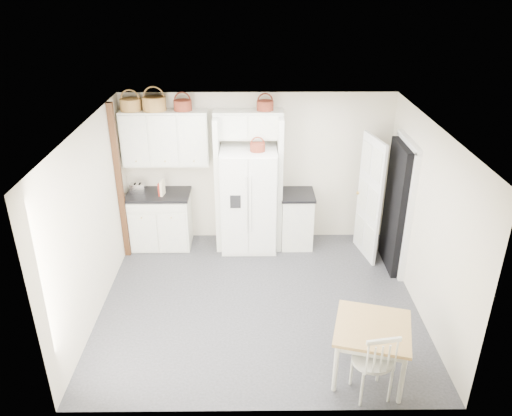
{
  "coord_description": "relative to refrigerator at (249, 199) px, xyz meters",
  "views": [
    {
      "loc": [
        -0.1,
        -5.96,
        4.37
      ],
      "look_at": [
        -0.04,
        0.4,
        1.32
      ],
      "focal_mm": 35.0,
      "sensor_mm": 36.0,
      "label": 1
    }
  ],
  "objects": [
    {
      "name": "ceiling",
      "position": [
        0.15,
        -1.63,
        1.71
      ],
      "size": [
        4.5,
        4.5,
        0.0
      ],
      "primitive_type": "plane",
      "color": "white",
      "rests_on": "wall_back"
    },
    {
      "name": "base_cab_right",
      "position": [
        0.82,
        0.07,
        -0.42
      ],
      "size": [
        0.53,
        0.63,
        0.93
      ],
      "primitive_type": "cube",
      "color": "silver",
      "rests_on": "floor"
    },
    {
      "name": "fridge_panel_left",
      "position": [
        -0.51,
        0.07,
        0.26
      ],
      "size": [
        0.08,
        0.6,
        2.3
      ],
      "primitive_type": "cube",
      "color": "silver",
      "rests_on": "floor"
    },
    {
      "name": "counter_right",
      "position": [
        0.82,
        0.07,
        0.06
      ],
      "size": [
        0.57,
        0.67,
        0.04
      ],
      "primitive_type": "cube",
      "color": "black",
      "rests_on": "base_cab_right"
    },
    {
      "name": "trim_post",
      "position": [
        -2.05,
        -0.28,
        0.41
      ],
      "size": [
        0.09,
        0.09,
        2.6
      ],
      "primitive_type": "cube",
      "color": "#371A0E",
      "rests_on": "floor"
    },
    {
      "name": "basket_upper_a",
      "position": [
        -1.85,
        0.2,
        1.56
      ],
      "size": [
        0.33,
        0.33,
        0.19
      ],
      "primitive_type": "cylinder",
      "color": "brown",
      "rests_on": "upper_cabinet"
    },
    {
      "name": "refrigerator",
      "position": [
        0.0,
        0.0,
        0.0
      ],
      "size": [
        0.92,
        0.74,
        1.77
      ],
      "primitive_type": "cube",
      "color": "white",
      "rests_on": "floor"
    },
    {
      "name": "fridge_panel_right",
      "position": [
        0.51,
        0.07,
        0.26
      ],
      "size": [
        0.08,
        0.6,
        2.3
      ],
      "primitive_type": "cube",
      "color": "silver",
      "rests_on": "floor"
    },
    {
      "name": "doorway_void",
      "position": [
        2.31,
        -0.63,
        0.14
      ],
      "size": [
        0.18,
        0.85,
        2.05
      ],
      "primitive_type": "cube",
      "color": "black",
      "rests_on": "floor"
    },
    {
      "name": "wall_right",
      "position": [
        2.4,
        -1.63,
        0.41
      ],
      "size": [
        0.0,
        4.0,
        4.0
      ],
      "primitive_type": "plane",
      "rotation": [
        1.57,
        0.0,
        -1.57
      ],
      "color": "beige",
      "rests_on": "floor"
    },
    {
      "name": "wall_left",
      "position": [
        -2.1,
        -1.63,
        0.41
      ],
      "size": [
        0.0,
        4.0,
        4.0
      ],
      "primitive_type": "plane",
      "rotation": [
        1.57,
        0.0,
        1.57
      ],
      "color": "beige",
      "rests_on": "floor"
    },
    {
      "name": "floor",
      "position": [
        0.15,
        -1.63,
        -0.89
      ],
      "size": [
        4.5,
        4.5,
        0.0
      ],
      "primitive_type": "plane",
      "color": "#2B2A2E",
      "rests_on": "ground"
    },
    {
      "name": "upper_cabinet",
      "position": [
        -1.35,
        0.2,
        1.01
      ],
      "size": [
        1.4,
        0.34,
        0.9
      ],
      "primitive_type": "cube",
      "color": "silver",
      "rests_on": "wall_back"
    },
    {
      "name": "cookbook_red",
      "position": [
        -1.46,
        -0.01,
        0.21
      ],
      "size": [
        0.07,
        0.15,
        0.22
      ],
      "primitive_type": "cube",
      "rotation": [
        0.0,
        0.0,
        -0.24
      ],
      "color": "maroon",
      "rests_on": "counter_left"
    },
    {
      "name": "counter_left",
      "position": [
        -1.52,
        0.07,
        0.07
      ],
      "size": [
        1.05,
        0.68,
        0.04
      ],
      "primitive_type": "cube",
      "color": "black",
      "rests_on": "base_cab_left"
    },
    {
      "name": "base_cab_left",
      "position": [
        -1.52,
        0.07,
        -0.42
      ],
      "size": [
        1.01,
        0.64,
        0.94
      ],
      "primitive_type": "cube",
      "color": "silver",
      "rests_on": "floor"
    },
    {
      "name": "bridge_cabinet",
      "position": [
        -0.0,
        0.2,
        1.24
      ],
      "size": [
        1.12,
        0.34,
        0.45
      ],
      "primitive_type": "cube",
      "color": "silver",
      "rests_on": "wall_back"
    },
    {
      "name": "basket_bridge_b",
      "position": [
        0.27,
        0.2,
        1.54
      ],
      "size": [
        0.27,
        0.27,
        0.15
      ],
      "primitive_type": "cylinder",
      "color": "#541E11",
      "rests_on": "bridge_cabinet"
    },
    {
      "name": "basket_upper_c",
      "position": [
        -1.03,
        0.2,
        1.55
      ],
      "size": [
        0.29,
        0.29,
        0.17
      ],
      "primitive_type": "cylinder",
      "color": "#541E11",
      "rests_on": "upper_cabinet"
    },
    {
      "name": "wall_back",
      "position": [
        0.15,
        0.37,
        0.41
      ],
      "size": [
        4.5,
        0.0,
        4.5
      ],
      "primitive_type": "plane",
      "rotation": [
        1.57,
        0.0,
        0.0
      ],
      "color": "beige",
      "rests_on": "floor"
    },
    {
      "name": "door_slab",
      "position": [
        1.95,
        -0.29,
        0.14
      ],
      "size": [
        0.21,
        0.79,
        2.05
      ],
      "primitive_type": "cube",
      "rotation": [
        0.0,
        0.0,
        -1.36
      ],
      "color": "white",
      "rests_on": "floor"
    },
    {
      "name": "basket_upper_b",
      "position": [
        -1.48,
        0.2,
        1.57
      ],
      "size": [
        0.37,
        0.37,
        0.22
      ],
      "primitive_type": "cylinder",
      "color": "brown",
      "rests_on": "upper_cabinet"
    },
    {
      "name": "windsor_chair",
      "position": [
        1.38,
        -3.38,
        -0.4
      ],
      "size": [
        0.53,
        0.5,
        0.96
      ],
      "primitive_type": "cube",
      "rotation": [
        0.0,
        0.0,
        0.16
      ],
      "color": "silver",
      "rests_on": "floor"
    },
    {
      "name": "basket_fridge_b",
      "position": [
        0.14,
        -0.1,
        0.95
      ],
      "size": [
        0.24,
        0.24,
        0.13
      ],
      "primitive_type": "cylinder",
      "color": "#541E11",
      "rests_on": "refrigerator"
    },
    {
      "name": "toaster",
      "position": [
        -1.85,
        0.07,
        0.18
      ],
      "size": [
        0.25,
        0.15,
        0.17
      ],
      "primitive_type": "cube",
      "rotation": [
        0.0,
        0.0,
        -0.03
      ],
      "color": "silver",
      "rests_on": "counter_left"
    },
    {
      "name": "cookbook_cream",
      "position": [
        -1.43,
        -0.01,
        0.22
      ],
      "size": [
        0.06,
        0.17,
        0.25
      ],
      "primitive_type": "cube",
      "rotation": [
        0.0,
        0.0,
        -0.16
      ],
      "color": "#F5E4B5",
      "rests_on": "counter_left"
    },
    {
      "name": "dining_table",
      "position": [
        1.43,
        -3.08,
        -0.54
      ],
      "size": [
        1.03,
        1.03,
        0.7
      ],
      "primitive_type": "cube",
      "rotation": [
        0.0,
        0.0,
        -0.26
      ],
      "color": "#9C6A37",
      "rests_on": "floor"
    }
  ]
}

